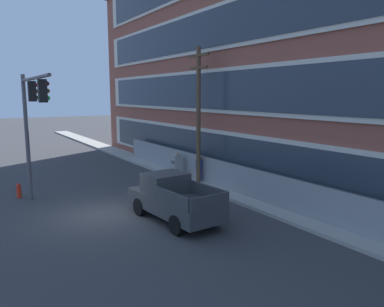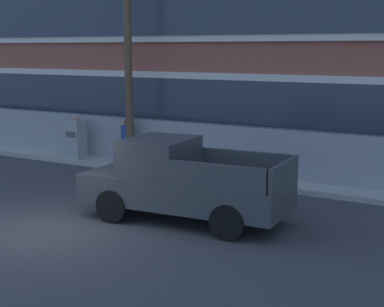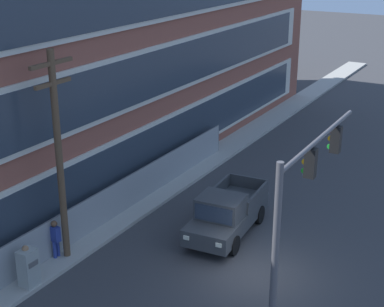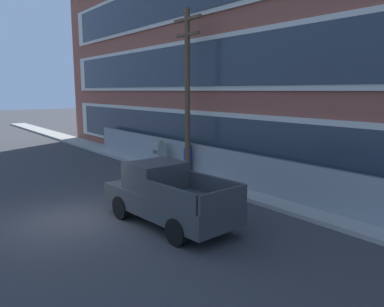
% 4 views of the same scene
% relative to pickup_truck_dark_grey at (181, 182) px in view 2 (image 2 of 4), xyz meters
% --- Properties ---
extents(ground_plane, '(160.00, 160.00, 0.00)m').
position_rel_pickup_truck_dark_grey_xyz_m(ground_plane, '(-2.26, -2.41, -0.94)').
color(ground_plane, '#38383A').
extents(sidewalk_building_side, '(80.00, 1.73, 0.16)m').
position_rel_pickup_truck_dark_grey_xyz_m(sidewalk_building_side, '(-2.26, 4.70, -0.86)').
color(sidewalk_building_side, '#9E9B93').
rests_on(sidewalk_building_side, ground).
extents(chain_link_fence, '(24.35, 0.06, 1.72)m').
position_rel_pickup_truck_dark_grey_xyz_m(chain_link_fence, '(-3.57, 4.85, -0.06)').
color(chain_link_fence, gray).
rests_on(chain_link_fence, ground).
extents(pickup_truck_dark_grey, '(5.16, 2.33, 1.97)m').
position_rel_pickup_truck_dark_grey_xyz_m(pickup_truck_dark_grey, '(0.00, 0.00, 0.00)').
color(pickup_truck_dark_grey, '#383A3D').
rests_on(pickup_truck_dark_grey, ground).
extents(utility_pole_near_corner, '(2.04, 0.26, 8.15)m').
position_rel_pickup_truck_dark_grey_xyz_m(utility_pole_near_corner, '(-4.84, 4.42, 3.52)').
color(utility_pole_near_corner, brown).
rests_on(utility_pole_near_corner, ground).
extents(electrical_cabinet, '(0.63, 0.54, 1.54)m').
position_rel_pickup_truck_dark_grey_xyz_m(electrical_cabinet, '(-7.08, 4.18, -0.16)').
color(electrical_cabinet, '#939993').
rests_on(electrical_cabinet, ground).
extents(pedestrian_near_cabinet, '(0.32, 0.44, 1.69)m').
position_rel_pickup_truck_dark_grey_xyz_m(pedestrian_near_cabinet, '(-7.06, 4.25, 0.04)').
color(pedestrian_near_cabinet, '#236B38').
rests_on(pedestrian_near_cabinet, ground).
extents(pedestrian_by_fence, '(0.32, 0.43, 1.69)m').
position_rel_pickup_truck_dark_grey_xyz_m(pedestrian_by_fence, '(-5.14, 4.69, 0.04)').
color(pedestrian_by_fence, navy).
rests_on(pedestrian_by_fence, ground).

